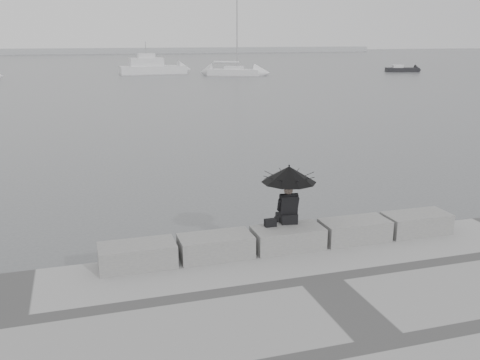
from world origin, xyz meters
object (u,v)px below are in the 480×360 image
object	(u,v)px
seated_person	(289,180)
motor_cruiser	(153,67)
small_motorboat	(402,70)
sailboat_right	(234,71)

from	to	relation	value
seated_person	motor_cruiser	xyz separation A→B (m)	(6.16, 65.44, -1.13)
small_motorboat	seated_person	bearing A→B (deg)	-109.02
seated_person	small_motorboat	xyz separation A→B (m)	(42.19, 59.27, -1.70)
motor_cruiser	small_motorboat	bearing A→B (deg)	-12.25
motor_cruiser	seated_person	bearing A→B (deg)	-97.91
seated_person	small_motorboat	bearing A→B (deg)	61.86
small_motorboat	motor_cruiser	bearing A→B (deg)	-173.29
sailboat_right	small_motorboat	distance (m)	25.96
seated_person	sailboat_right	distance (m)	61.81
seated_person	sailboat_right	xyz separation A→B (m)	(16.24, 59.62, -1.49)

